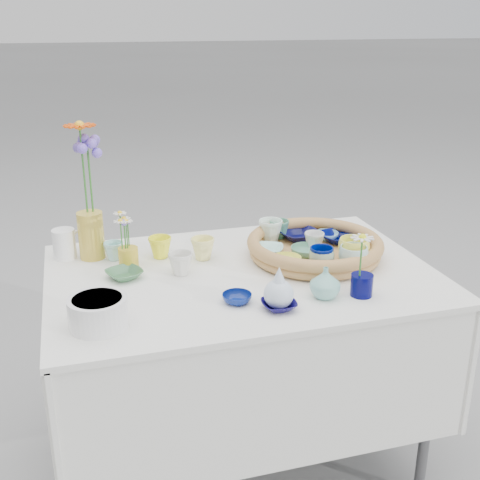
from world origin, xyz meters
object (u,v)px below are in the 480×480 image
object	(u,v)px
wicker_tray	(315,247)
bud_vase_seafoam	(325,283)
tall_vase_yellow	(91,235)
display_table	(241,458)

from	to	relation	value
wicker_tray	bud_vase_seafoam	size ratio (longest dim) A/B	4.90
bud_vase_seafoam	tall_vase_yellow	size ratio (longest dim) A/B	0.58
display_table	tall_vase_yellow	distance (m)	1.00
display_table	bud_vase_seafoam	xyz separation A→B (m)	(0.19, -0.25, 0.81)
display_table	bud_vase_seafoam	bearing A→B (deg)	-53.87
wicker_tray	bud_vase_seafoam	bearing A→B (deg)	-107.20
display_table	tall_vase_yellow	xyz separation A→B (m)	(-0.47, 0.26, 0.85)
display_table	bud_vase_seafoam	distance (m)	0.87
wicker_tray	bud_vase_seafoam	xyz separation A→B (m)	(-0.09, -0.30, 0.01)
display_table	bud_vase_seafoam	size ratio (longest dim) A/B	13.02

